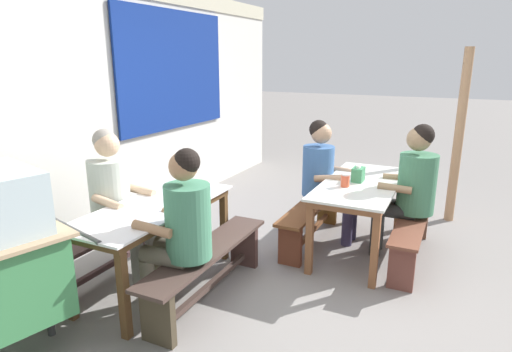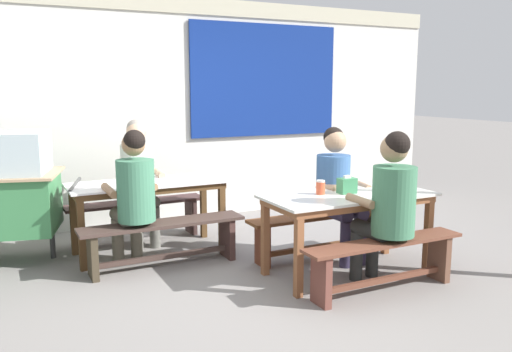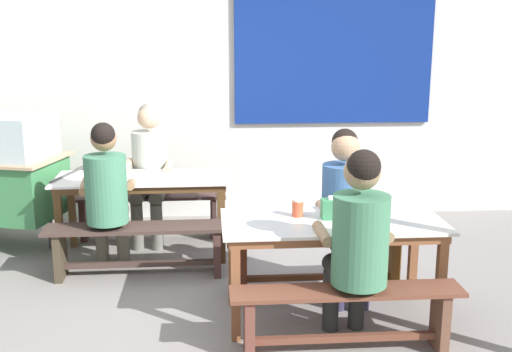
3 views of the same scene
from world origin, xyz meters
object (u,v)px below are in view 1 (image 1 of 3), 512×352
Objects in this scene: bench_near_back at (311,216)px; person_center_facing at (115,195)px; person_right_near_table at (324,173)px; bench_far_front at (208,265)px; person_near_front at (411,183)px; condiment_jar at (345,180)px; dining_table_near at (361,190)px; wooden_support_post at (459,138)px; bench_far_back at (112,243)px; tissue_box at (358,174)px; bench_near_front at (411,233)px; dining_table_far at (155,214)px; person_left_back_turned at (181,223)px.

person_center_facing is (-1.42, 1.31, 0.45)m from bench_near_back.
person_center_facing reaches higher than person_right_near_table.
bench_far_front is at bearing 165.51° from bench_near_back.
person_near_front reaches higher than condiment_jar.
wooden_support_post is (1.35, -0.79, 0.36)m from dining_table_near.
person_center_facing reaches higher than bench_far_back.
person_right_near_table reaches higher than dining_table_near.
bench_far_back is 11.95× the size of condiment_jar.
condiment_jar is 1.82m from wooden_support_post.
bench_near_back is 8.96× the size of tissue_box.
bench_far_front is 9.54× the size of tissue_box.
tissue_box is at bearing -15.55° from condiment_jar.
wooden_support_post reaches higher than bench_near_front.
person_center_facing is at bearing 128.18° from dining_table_near.
condiment_jar reaches higher than bench_near_front.
dining_table_far is 1.18× the size of person_near_front.
person_left_back_turned is at bearing 150.54° from condiment_jar.
condiment_jar is (-0.23, 0.10, 0.14)m from dining_table_near.
dining_table_far reaches higher than bench_far_front.
condiment_jar is at bearing -32.40° from bench_far_front.
person_right_near_table is (1.60, -1.38, -0.02)m from person_center_facing.
person_left_back_turned is (-1.68, 0.92, 0.08)m from dining_table_near.
person_near_front reaches higher than bench_near_back.
person_center_facing is 8.22× the size of tissue_box.
person_right_near_table is at bearing -14.82° from person_left_back_turned.
dining_table_far reaches higher than bench_near_front.
person_center_facing is at bearing 136.86° from wooden_support_post.
person_right_near_table reaches higher than bench_far_front.
dining_table_far is 3.54m from wooden_support_post.
tissue_box is at bearing -27.69° from person_left_back_turned.
condiment_jar is (1.19, -1.71, 0.05)m from person_center_facing.
bench_far_back is at bearing 90.80° from bench_far_front.
person_left_back_turned reaches higher than person_right_near_table.
tissue_box is at bearing -88.63° from bench_near_back.
person_left_back_turned is 3.49m from wooden_support_post.
person_right_near_table reaches higher than bench_near_front.
bench_near_front is (0.01, -1.00, -0.01)m from bench_near_back.
dining_table_far is 1.76m from condiment_jar.
bench_far_front is at bearing 149.24° from wooden_support_post.
tissue_box is (1.69, -0.89, 0.07)m from person_left_back_turned.
person_near_front is at bearing -80.62° from dining_table_near.
bench_far_front is 1.18× the size of person_left_back_turned.
dining_table_near is 1.16× the size of person_center_facing.
tissue_box reaches higher than condiment_jar.
bench_near_back is 1.09× the size of person_near_front.
dining_table_far is 0.77× the size of wooden_support_post.
person_center_facing is at bearing 139.26° from person_right_near_table.
bench_near_front is 2.75m from person_center_facing.
bench_near_back is 1.12× the size of person_right_near_table.
dining_table_far is 1.17× the size of person_center_facing.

